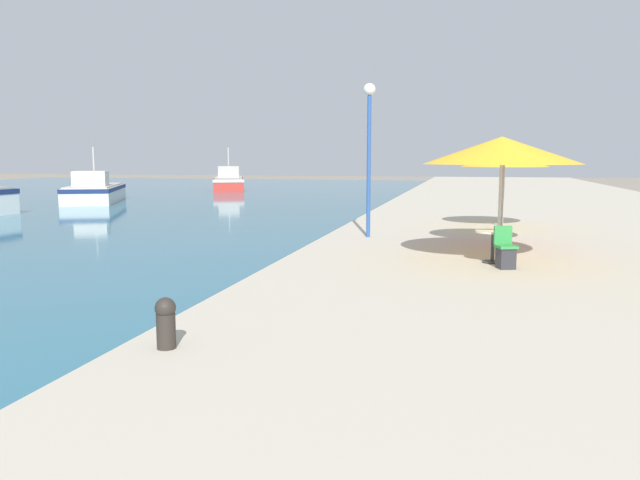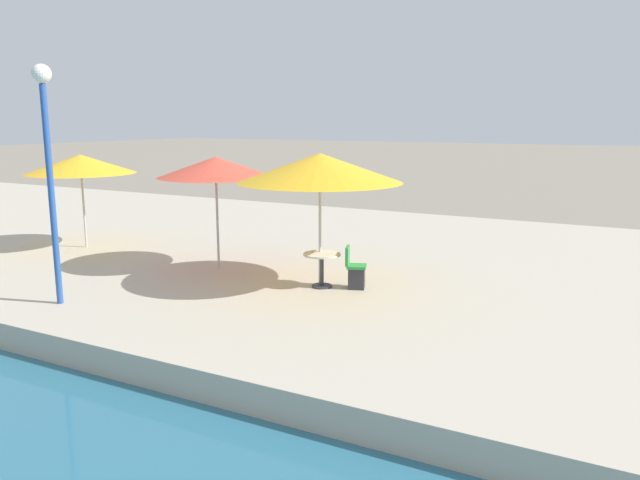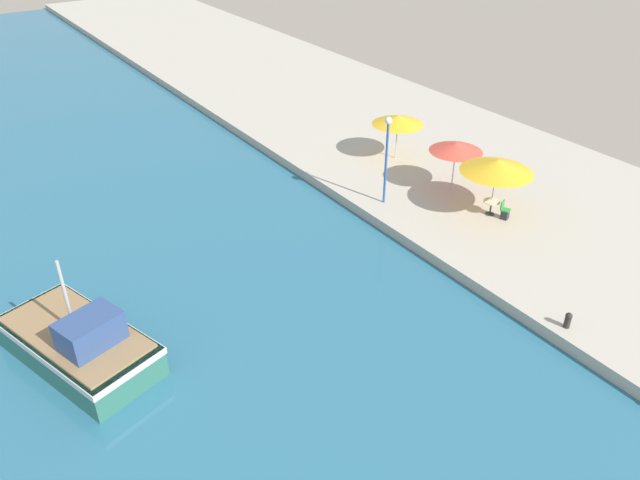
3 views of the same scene
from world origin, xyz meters
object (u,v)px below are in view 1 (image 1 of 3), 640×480
at_px(cafe_umbrella_white, 504,155).
at_px(cafe_chair_left, 505,254).
at_px(mooring_bollard, 166,321).
at_px(fishing_boat_far, 95,191).
at_px(fishing_boat_distant, 229,182).
at_px(cafe_table, 493,240).
at_px(cafe_umbrella_striped, 505,159).
at_px(cafe_umbrella_pink, 502,150).
at_px(lamppost, 369,134).

xyz_separation_m(cafe_umbrella_white, cafe_chair_left, (-0.08, -3.69, -2.12)).
xyz_separation_m(cafe_umbrella_white, mooring_bollard, (-4.54, -10.64, -2.10)).
distance_m(fishing_boat_far, fishing_boat_distant, 16.19).
xyz_separation_m(cafe_table, mooring_bollard, (-4.22, -7.63, -0.18)).
distance_m(fishing_boat_far, cafe_umbrella_striped, 28.72).
height_order(cafe_umbrella_white, cafe_table, cafe_umbrella_white).
xyz_separation_m(fishing_boat_far, cafe_umbrella_pink, (24.58, -21.63, 2.34)).
relative_size(fishing_boat_distant, cafe_chair_left, 8.40).
distance_m(cafe_umbrella_striped, lamppost, 5.69).
xyz_separation_m(fishing_boat_distant, cafe_umbrella_pink, (21.54, -37.52, 2.30)).
xyz_separation_m(cafe_umbrella_white, lamppost, (-3.83, 0.96, 0.64)).
bearing_deg(cafe_umbrella_striped, cafe_chair_left, -92.32).
distance_m(fishing_boat_distant, cafe_umbrella_pink, 43.33).
xyz_separation_m(fishing_boat_distant, lamppost, (17.92, -33.66, 2.85)).
relative_size(cafe_chair_left, lamppost, 0.20).
height_order(cafe_table, cafe_chair_left, cafe_chair_left).
relative_size(fishing_boat_distant, cafe_table, 9.56).
bearing_deg(lamppost, cafe_umbrella_striped, 43.47).
bearing_deg(cafe_chair_left, fishing_boat_far, -62.09).
xyz_separation_m(fishing_boat_far, fishing_boat_distant, (3.04, 15.90, 0.04)).
bearing_deg(fishing_boat_distant, mooring_bollard, -90.55).
distance_m(cafe_umbrella_striped, cafe_table, 8.08).
bearing_deg(cafe_chair_left, cafe_umbrella_striped, -112.19).
relative_size(fishing_boat_far, cafe_umbrella_striped, 2.87).
height_order(cafe_chair_left, lamppost, lamppost).
relative_size(fishing_boat_far, cafe_umbrella_pink, 2.41).
xyz_separation_m(cafe_umbrella_pink, lamppost, (-3.63, 3.86, 0.54)).
relative_size(cafe_umbrella_striped, cafe_chair_left, 3.25).
bearing_deg(cafe_umbrella_striped, cafe_umbrella_pink, -93.45).
height_order(cafe_umbrella_white, cafe_chair_left, cafe_umbrella_white).
bearing_deg(fishing_boat_distant, cafe_umbrella_white, -79.23).
bearing_deg(cafe_umbrella_white, lamppost, 165.88).
xyz_separation_m(mooring_bollard, lamppost, (0.71, 11.61, 2.74)).
bearing_deg(fishing_boat_far, cafe_umbrella_pink, -65.06).
bearing_deg(cafe_umbrella_pink, cafe_table, -137.76).
bearing_deg(cafe_chair_left, lamppost, -71.01).
relative_size(cafe_umbrella_pink, lamppost, 0.77).
height_order(fishing_boat_far, fishing_boat_distant, fishing_boat_distant).
distance_m(cafe_umbrella_white, cafe_table, 3.58).
xyz_separation_m(fishing_boat_far, cafe_table, (24.46, -21.74, 0.33)).
bearing_deg(mooring_bollard, cafe_table, 61.08).
bearing_deg(cafe_chair_left, cafe_umbrella_pink, -101.15).
distance_m(cafe_umbrella_pink, cafe_umbrella_white, 2.91).
bearing_deg(fishing_boat_far, cafe_umbrella_white, -60.80).
distance_m(cafe_umbrella_pink, cafe_umbrella_striped, 7.76).
xyz_separation_m(fishing_boat_distant, mooring_bollard, (17.20, -45.27, 0.10)).
bearing_deg(lamppost, cafe_umbrella_pink, -46.78).
bearing_deg(cafe_chair_left, fishing_boat_distant, -80.38).
relative_size(fishing_boat_far, cafe_table, 10.61).
distance_m(cafe_chair_left, lamppost, 6.59).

